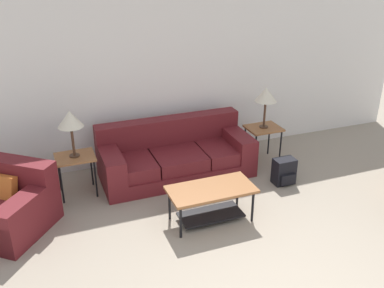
% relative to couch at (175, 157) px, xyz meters
% --- Properties ---
extents(wall_back, '(9.09, 0.06, 2.60)m').
position_rel_couch_xyz_m(wall_back, '(0.00, 0.68, 1.01)').
color(wall_back, white).
rests_on(wall_back, ground_plane).
extents(couch, '(2.27, 0.97, 0.82)m').
position_rel_couch_xyz_m(couch, '(0.00, 0.00, 0.00)').
color(couch, maroon).
rests_on(couch, ground_plane).
extents(armchair, '(1.47, 1.45, 0.80)m').
position_rel_couch_xyz_m(armchair, '(-2.44, -0.55, -0.00)').
color(armchair, maroon).
rests_on(armchair, ground_plane).
extents(coffee_table, '(1.09, 0.54, 0.47)m').
position_rel_couch_xyz_m(coffee_table, '(0.01, -1.35, 0.05)').
color(coffee_table, '#935B33').
rests_on(coffee_table, ground_plane).
extents(side_table_left, '(0.54, 0.44, 0.59)m').
position_rel_couch_xyz_m(side_table_left, '(-1.48, -0.07, 0.23)').
color(side_table_left, '#935B33').
rests_on(side_table_left, ground_plane).
extents(side_table_right, '(0.54, 0.44, 0.59)m').
position_rel_couch_xyz_m(side_table_right, '(1.48, -0.07, 0.23)').
color(side_table_right, '#935B33').
rests_on(side_table_right, ground_plane).
extents(table_lamp_left, '(0.34, 0.34, 0.66)m').
position_rel_couch_xyz_m(table_lamp_left, '(-1.48, -0.07, 0.83)').
color(table_lamp_left, '#472D1E').
rests_on(table_lamp_left, side_table_left).
extents(table_lamp_right, '(0.34, 0.34, 0.66)m').
position_rel_couch_xyz_m(table_lamp_right, '(1.48, -0.07, 0.83)').
color(table_lamp_right, '#472D1E').
rests_on(table_lamp_right, side_table_right).
extents(backpack, '(0.31, 0.28, 0.39)m').
position_rel_couch_xyz_m(backpack, '(1.40, -0.85, -0.10)').
color(backpack, black).
rests_on(backpack, ground_plane).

